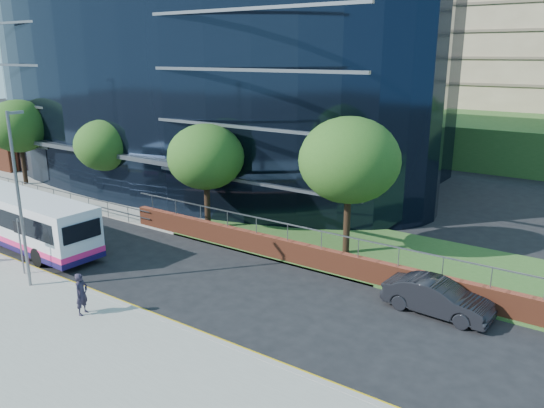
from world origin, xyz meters
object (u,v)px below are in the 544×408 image
Objects in this scene: tree_far_c at (206,157)px; city_bus at (25,220)px; street_sign at (19,235)px; tree_far_b at (105,145)px; brick_pavilion at (15,144)px; pedestrian at (82,294)px; tree_far_a at (19,126)px; tree_far_d at (349,160)px; streetlight_east at (19,196)px; parked_car at (437,297)px.

tree_far_c is 10.68m from city_bus.
tree_far_b is at bearing 124.08° from street_sign.
city_bus is (22.85, -12.72, -0.35)m from brick_pavilion.
pedestrian is at bearing -41.92° from tree_far_b.
tree_far_d is (29.00, 1.00, 0.33)m from tree_far_a.
tree_far_c is 11.22m from streetlight_east.
tree_far_a is 1.15× the size of tree_far_b.
city_bus is 2.50× the size of parked_car.
tree_far_d is (9.00, 1.00, 0.65)m from tree_far_c.
tree_far_c is at bearing 76.71° from street_sign.
tree_far_b is 18.28m from pedestrian.
tree_far_b reaches higher than city_bus.
tree_far_c is at bearing -8.82° from brick_pavilion.
city_bus is (-5.15, 2.95, -2.85)m from streetlight_east.
brick_pavilion is 3.07× the size of street_sign.
tree_far_c is (2.50, 10.59, 2.39)m from street_sign.
pedestrian is (4.40, -0.35, -3.40)m from streetlight_east.
brick_pavilion is at bearing 152.76° from city_bus.
brick_pavilion is 32.19m from streetlight_east.
street_sign reaches higher than parked_car.
tree_far_b is 14.74m from streetlight_east.
tree_far_b is 1.36× the size of parked_car.
tree_far_c is (10.00, -0.50, 0.33)m from tree_far_b.
brick_pavilion reaches higher than street_sign.
streetlight_east is 4.50× the size of pedestrian.
streetlight_east reaches higher than tree_far_c.
city_bus is at bearing 150.18° from streetlight_east.
street_sign is 11.14m from tree_far_c.
tree_far_d reaches higher than tree_far_b.
tree_far_a reaches higher than city_bus.
tree_far_c is at bearing 84.89° from streetlight_east.
brick_pavilion is at bearing 150.35° from street_sign.
parked_car is (21.39, 5.32, -0.85)m from city_bus.
tree_far_c is at bearing 0.74° from pedestrian.
brick_pavilion is 36.16m from pedestrian.
tree_far_a reaches higher than tree_far_c.
tree_far_b is at bearing 127.63° from streetlight_east.
tree_far_b reaches higher than parked_car.
tree_far_c reaches higher than pedestrian.
parked_car is at bearing 23.44° from street_sign.
tree_far_d is at bearing 50.60° from streetlight_east.
city_bus is at bearing 55.21° from pedestrian.
tree_far_b is at bearing 177.14° from tree_far_c.
tree_far_c is at bearing 82.37° from parked_car.
streetlight_east is at bearing -27.97° from city_bus.
tree_far_d is (11.50, 11.59, 3.04)m from street_sign.
street_sign is 0.43× the size of tree_far_c.
parked_car is at bearing 15.83° from city_bus.
parked_car is at bearing -10.77° from tree_far_c.
street_sign reaches higher than pedestrian.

